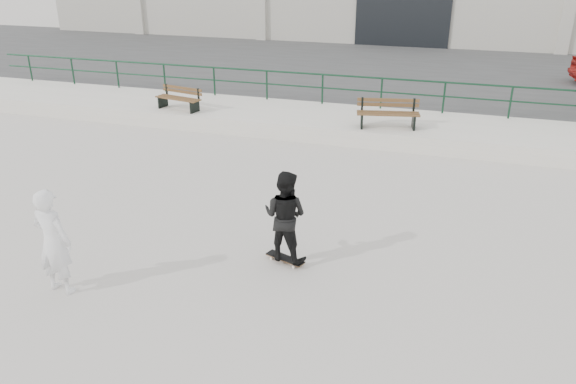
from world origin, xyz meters
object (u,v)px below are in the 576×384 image
(bench_left, at_px, (179,98))
(skateboard, at_px, (285,258))
(seated_skater, at_px, (53,242))
(bench_right, at_px, (388,114))
(standing_skater, at_px, (285,216))

(bench_left, relative_size, skateboard, 2.07)
(seated_skater, bearing_deg, bench_right, -109.31)
(skateboard, bearing_deg, seated_skater, -129.31)
(skateboard, xyz_separation_m, standing_skater, (0.00, 0.00, 0.88))
(skateboard, bearing_deg, bench_left, 148.25)
(bench_left, height_order, standing_skater, standing_skater)
(skateboard, bearing_deg, standing_skater, 19.31)
(standing_skater, height_order, seated_skater, seated_skater)
(standing_skater, distance_m, seated_skater, 3.94)
(bench_right, height_order, skateboard, bench_right)
(standing_skater, bearing_deg, bench_right, -86.56)
(bench_left, height_order, seated_skater, seated_skater)
(bench_right, relative_size, seated_skater, 1.00)
(skateboard, relative_size, seated_skater, 0.43)
(bench_right, bearing_deg, seated_skater, -125.21)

